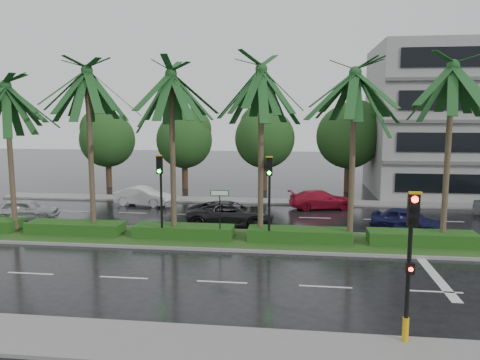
# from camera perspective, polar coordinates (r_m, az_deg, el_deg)

# --- Properties ---
(ground) EXTENTS (120.00, 120.00, 0.00)m
(ground) POSITION_cam_1_polar(r_m,az_deg,el_deg) (23.44, -0.22, -8.11)
(ground) COLOR black
(ground) RESTS_ON ground
(near_sidewalk) EXTENTS (40.00, 2.40, 0.12)m
(near_sidewalk) POSITION_cam_1_polar(r_m,az_deg,el_deg) (14.05, -5.90, -19.41)
(near_sidewalk) COLOR gray
(near_sidewalk) RESTS_ON ground
(far_sidewalk) EXTENTS (40.00, 2.00, 0.12)m
(far_sidewalk) POSITION_cam_1_polar(r_m,az_deg,el_deg) (35.05, 2.31, -2.58)
(far_sidewalk) COLOR gray
(far_sidewalk) RESTS_ON ground
(median) EXTENTS (36.00, 4.00, 0.15)m
(median) POSITION_cam_1_polar(r_m,az_deg,el_deg) (24.37, 0.09, -7.28)
(median) COLOR gray
(median) RESTS_ON ground
(hedge) EXTENTS (35.20, 1.40, 0.60)m
(hedge) POSITION_cam_1_polar(r_m,az_deg,el_deg) (24.28, 0.09, -6.44)
(hedge) COLOR #1B4614
(hedge) RESTS_ON median
(lane_markings) EXTENTS (34.00, 13.06, 0.01)m
(lane_markings) POSITION_cam_1_polar(r_m,az_deg,el_deg) (22.85, 7.30, -8.59)
(lane_markings) COLOR silver
(lane_markings) RESTS_ON ground
(palm_row) EXTENTS (26.30, 4.20, 9.41)m
(palm_row) POSITION_cam_1_polar(r_m,az_deg,el_deg) (23.75, -2.95, 11.29)
(palm_row) COLOR #3B2C22
(palm_row) RESTS_ON median
(signal_near) EXTENTS (0.34, 0.45, 4.36)m
(signal_near) POSITION_cam_1_polar(r_m,az_deg,el_deg) (13.90, 20.00, -9.28)
(signal_near) COLOR black
(signal_near) RESTS_ON near_sidewalk
(signal_median_left) EXTENTS (0.34, 0.42, 4.36)m
(signal_median_left) POSITION_cam_1_polar(r_m,az_deg,el_deg) (23.91, -9.68, -0.54)
(signal_median_left) COLOR black
(signal_median_left) RESTS_ON median
(signal_median_right) EXTENTS (0.34, 0.42, 4.36)m
(signal_median_right) POSITION_cam_1_polar(r_m,az_deg,el_deg) (22.94, 3.59, -0.81)
(signal_median_right) COLOR black
(signal_median_right) RESTS_ON median
(street_sign) EXTENTS (0.95, 0.09, 2.60)m
(street_sign) POSITION_cam_1_polar(r_m,az_deg,el_deg) (23.55, -2.49, -2.72)
(street_sign) COLOR black
(street_sign) RESTS_ON median
(bg_trees) EXTENTS (33.16, 5.46, 7.88)m
(bg_trees) POSITION_cam_1_polar(r_m,az_deg,el_deg) (39.98, 4.99, 5.55)
(bg_trees) COLOR #342217
(bg_trees) RESTS_ON ground
(building) EXTENTS (16.00, 10.00, 12.00)m
(building) POSITION_cam_1_polar(r_m,az_deg,el_deg) (42.72, 26.63, 6.51)
(building) COLOR gray
(building) RESTS_ON ground
(car_silver) EXTENTS (2.42, 4.24, 1.36)m
(car_silver) POSITION_cam_1_polar(r_m,az_deg,el_deg) (31.71, -24.76, -3.32)
(car_silver) COLOR #B5B7BE
(car_silver) RESTS_ON ground
(car_white) EXTENTS (2.00, 4.23, 1.34)m
(car_white) POSITION_cam_1_polar(r_m,az_deg,el_deg) (34.33, -11.77, -1.93)
(car_white) COLOR silver
(car_white) RESTS_ON ground
(car_darkgrey) EXTENTS (2.87, 5.34, 1.43)m
(car_darkgrey) POSITION_cam_1_polar(r_m,az_deg,el_deg) (27.57, -1.22, -4.12)
(car_darkgrey) COLOR black
(car_darkgrey) RESTS_ON ground
(car_red) EXTENTS (2.78, 4.74, 1.29)m
(car_red) POSITION_cam_1_polar(r_m,az_deg,el_deg) (32.91, 9.85, -2.36)
(car_red) COLOR maroon
(car_red) RESTS_ON ground
(car_blue) EXTENTS (3.07, 4.30, 1.36)m
(car_blue) POSITION_cam_1_polar(r_m,az_deg,el_deg) (27.65, 19.81, -4.64)
(car_blue) COLOR #191B4B
(car_blue) RESTS_ON ground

